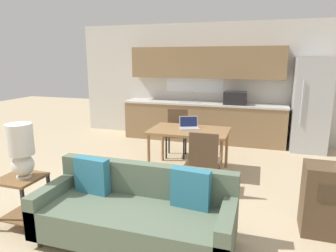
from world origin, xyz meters
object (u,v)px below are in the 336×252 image
dining_chair_far_left (177,130)px  laptop (189,125)px  refrigerator (310,105)px  side_table (22,193)px  couch (137,213)px  table_lamp (21,149)px  dining_chair_near_right (205,159)px  dining_table (189,134)px

dining_chair_far_left → laptop: bearing=-66.4°
refrigerator → laptop: size_ratio=4.89×
side_table → dining_chair_far_left: (0.97, 3.01, 0.12)m
dining_chair_far_left → side_table: bearing=-116.1°
couch → side_table: bearing=-175.4°
refrigerator → side_table: refrigerator is taller
couch → table_lamp: 1.45m
table_lamp → laptop: table_lamp is taller
table_lamp → dining_chair_near_right: size_ratio=0.67×
side_table → dining_chair_far_left: dining_chair_far_left is taller
refrigerator → dining_table: bearing=-137.2°
laptop → dining_chair_far_left: bearing=99.6°
dining_table → table_lamp: table_lamp is taller
dining_chair_near_right → side_table: bearing=38.8°
couch → side_table: 1.37m
dining_table → couch: bearing=-90.9°
dining_table → laptop: 0.16m
dining_chair_near_right → laptop: laptop is taller
dining_chair_near_right → dining_table: bearing=-62.3°
refrigerator → table_lamp: size_ratio=3.14×
couch → table_lamp: (-1.32, -0.10, 0.60)m
dining_chair_far_left → laptop: size_ratio=2.33×
refrigerator → table_lamp: 5.41m
dining_table → laptop: size_ratio=3.33×
side_table → laptop: (1.37, 2.36, 0.38)m
refrigerator → couch: bearing=-117.4°
dining_chair_far_left → dining_chair_near_right: size_ratio=1.00×
refrigerator → dining_chair_near_right: (-1.66, -2.72, -0.45)m
couch → table_lamp: size_ratio=3.31×
couch → dining_chair_near_right: dining_chair_near_right is taller
side_table → table_lamp: 0.53m
couch → laptop: size_ratio=5.15×
refrigerator → dining_table: (-2.08, -1.93, -0.30)m
dining_chair_far_left → dining_chair_near_right: 1.75m
dining_table → dining_chair_near_right: bearing=-62.0°
dining_table → table_lamp: bearing=-121.1°
laptop → couch: bearing=-112.4°
dining_chair_far_left → dining_table: bearing=-68.4°
dining_table → laptop: (-0.03, 0.10, 0.12)m
dining_table → side_table: size_ratio=2.20×
dining_chair_far_left → laptop: (0.40, -0.65, 0.26)m
dining_chair_near_right → refrigerator: bearing=-121.7°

